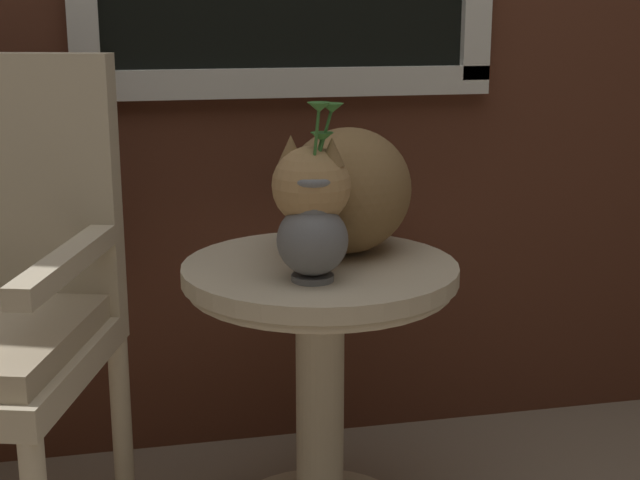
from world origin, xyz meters
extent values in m
cube|color=silver|center=(0.19, 0.71, 0.94)|extent=(1.02, 0.03, 0.07)
cylinder|color=beige|center=(0.17, 0.27, 0.30)|extent=(0.10, 0.10, 0.54)
cylinder|color=beige|center=(0.17, 0.27, 0.59)|extent=(0.57, 0.57, 0.03)
torus|color=beige|center=(0.17, 0.27, 0.56)|extent=(0.55, 0.55, 0.02)
cylinder|color=beige|center=(-0.25, 0.42, 0.21)|extent=(0.04, 0.04, 0.42)
cube|color=beige|center=(-0.32, 0.19, 0.66)|extent=(0.19, 0.47, 0.04)
ellipsoid|color=olive|center=(0.25, 0.36, 0.74)|extent=(0.40, 0.42, 0.27)
sphere|color=tan|center=(0.13, 0.19, 0.79)|extent=(0.15, 0.15, 0.15)
cone|color=olive|center=(0.10, 0.21, 0.85)|extent=(0.05, 0.05, 0.05)
cone|color=olive|center=(0.17, 0.16, 0.85)|extent=(0.05, 0.05, 0.05)
cylinder|color=olive|center=(0.37, 0.54, 0.66)|extent=(0.21, 0.28, 0.06)
cylinder|color=slate|center=(0.13, 0.16, 0.61)|extent=(0.08, 0.08, 0.01)
ellipsoid|color=slate|center=(0.13, 0.16, 0.69)|extent=(0.14, 0.14, 0.14)
cylinder|color=slate|center=(0.13, 0.16, 0.77)|extent=(0.08, 0.08, 0.06)
torus|color=slate|center=(0.13, 0.16, 0.80)|extent=(0.10, 0.10, 0.02)
cylinder|color=#387533|center=(0.15, 0.16, 0.87)|extent=(0.05, 0.02, 0.13)
cone|color=#387533|center=(0.17, 0.17, 0.93)|extent=(0.04, 0.04, 0.02)
cylinder|color=#387533|center=(0.14, 0.17, 0.84)|extent=(0.03, 0.02, 0.08)
cone|color=#387533|center=(0.15, 0.17, 0.88)|extent=(0.04, 0.04, 0.02)
cylinder|color=#387533|center=(0.13, 0.15, 0.87)|extent=(0.01, 0.03, 0.14)
cone|color=#387533|center=(0.14, 0.14, 0.94)|extent=(0.04, 0.04, 0.02)
camera|label=1|loc=(-0.22, -1.49, 1.12)|focal=51.33mm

